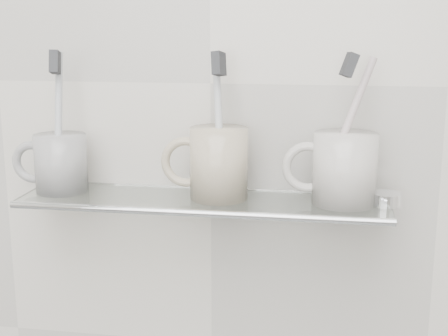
% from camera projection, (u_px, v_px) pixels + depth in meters
% --- Properties ---
extents(wall_back, '(2.50, 0.00, 2.50)m').
position_uv_depth(wall_back, '(210.00, 83.00, 0.87)').
color(wall_back, beige).
rests_on(wall_back, ground).
extents(shelf_glass, '(0.50, 0.12, 0.01)m').
position_uv_depth(shelf_glass, '(203.00, 201.00, 0.85)').
color(shelf_glass, silver).
rests_on(shelf_glass, wall_back).
extents(shelf_rail, '(0.50, 0.01, 0.01)m').
position_uv_depth(shelf_rail, '(195.00, 213.00, 0.80)').
color(shelf_rail, silver).
rests_on(shelf_rail, shelf_glass).
extents(bracket_left, '(0.02, 0.03, 0.02)m').
position_uv_depth(bracket_left, '(71.00, 193.00, 0.93)').
color(bracket_left, silver).
rests_on(bracket_left, wall_back).
extents(bracket_right, '(0.02, 0.03, 0.02)m').
position_uv_depth(bracket_right, '(358.00, 206.00, 0.86)').
color(bracket_right, silver).
rests_on(bracket_right, wall_back).
extents(mug_left, '(0.08, 0.08, 0.08)m').
position_uv_depth(mug_left, '(61.00, 163.00, 0.87)').
color(mug_left, white).
rests_on(mug_left, shelf_glass).
extents(mug_left_handle, '(0.06, 0.01, 0.06)m').
position_uv_depth(mug_left_handle, '(33.00, 162.00, 0.88)').
color(mug_left_handle, white).
rests_on(mug_left_handle, mug_left).
extents(toothbrush_left, '(0.02, 0.05, 0.19)m').
position_uv_depth(toothbrush_left, '(58.00, 121.00, 0.86)').
color(toothbrush_left, '#ADB5BA').
rests_on(toothbrush_left, mug_left).
extents(bristles_left, '(0.02, 0.03, 0.03)m').
position_uv_depth(bristles_left, '(55.00, 62.00, 0.84)').
color(bristles_left, '#2D2F32').
rests_on(bristles_left, toothbrush_left).
extents(mug_center, '(0.08, 0.08, 0.10)m').
position_uv_depth(mug_center, '(219.00, 163.00, 0.84)').
color(mug_center, beige).
rests_on(mug_center, shelf_glass).
extents(mug_center_handle, '(0.07, 0.01, 0.07)m').
position_uv_depth(mug_center_handle, '(186.00, 162.00, 0.85)').
color(mug_center_handle, beige).
rests_on(mug_center_handle, mug_center).
extents(toothbrush_center, '(0.03, 0.05, 0.19)m').
position_uv_depth(toothbrush_center, '(219.00, 125.00, 0.83)').
color(toothbrush_center, silver).
rests_on(toothbrush_center, mug_center).
extents(bristles_center, '(0.02, 0.03, 0.03)m').
position_uv_depth(bristles_center, '(219.00, 64.00, 0.81)').
color(bristles_center, '#2D2F32').
rests_on(bristles_center, toothbrush_center).
extents(mug_right, '(0.11, 0.11, 0.09)m').
position_uv_depth(mug_right, '(345.00, 169.00, 0.81)').
color(mug_right, silver).
rests_on(mug_right, shelf_glass).
extents(mug_right_handle, '(0.07, 0.01, 0.07)m').
position_uv_depth(mug_right_handle, '(308.00, 167.00, 0.82)').
color(mug_right_handle, silver).
rests_on(mug_right_handle, mug_right).
extents(toothbrush_right, '(0.07, 0.04, 0.18)m').
position_uv_depth(toothbrush_right, '(346.00, 128.00, 0.80)').
color(toothbrush_right, beige).
rests_on(toothbrush_right, mug_right).
extents(bristles_right, '(0.03, 0.03, 0.03)m').
position_uv_depth(bristles_right, '(349.00, 65.00, 0.78)').
color(bristles_right, '#2D2F32').
rests_on(bristles_right, toothbrush_right).
extents(chrome_cap, '(0.04, 0.04, 0.02)m').
position_uv_depth(chrome_cap, '(385.00, 199.00, 0.81)').
color(chrome_cap, silver).
rests_on(chrome_cap, shelf_glass).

